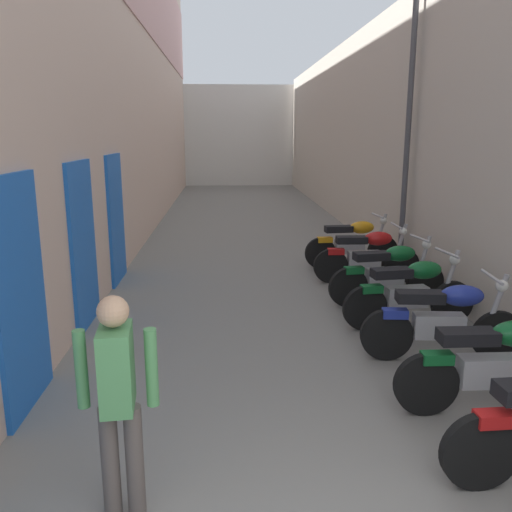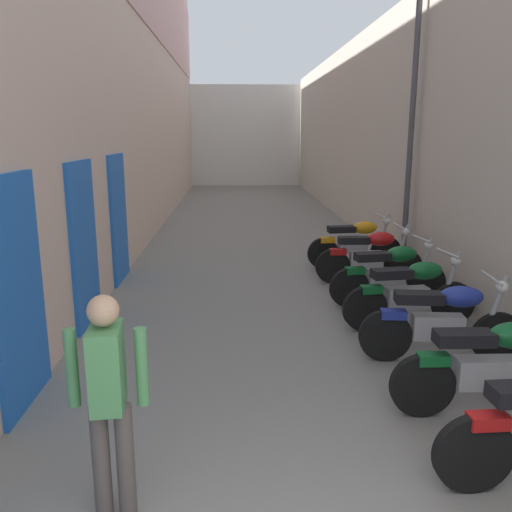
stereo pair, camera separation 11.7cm
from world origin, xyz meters
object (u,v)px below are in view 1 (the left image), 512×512
Objects in this scene: motorcycle_sixth at (388,272)px; motorcycle_seventh at (368,254)px; street_lamp at (404,111)px; motorcycle_fourth at (444,319)px; pedestrian_by_doorway at (118,393)px; motorcycle_eighth at (353,242)px; motorcycle_third at (496,363)px; motorcycle_fifth at (411,291)px.

motorcycle_sixth is 1.00× the size of motorcycle_seventh.
street_lamp is at bearing 68.76° from motorcycle_sixth.
motorcycle_fourth is 2.07m from motorcycle_sixth.
motorcycle_sixth is 5.45m from pedestrian_by_doorway.
pedestrian_by_doorway is 7.60m from street_lamp.
motorcycle_seventh and motorcycle_eighth have the same top height.
street_lamp is (0.71, 1.81, 2.41)m from motorcycle_sixth.
motorcycle_third is 1.16m from motorcycle_fourth.
motorcycle_third is 5.64m from street_lamp.
motorcycle_fourth is at bearing -90.00° from motorcycle_eighth.
motorcycle_fifth is 3.25m from motorcycle_eighth.
motorcycle_seventh is 1.08m from motorcycle_eighth.
motorcycle_fourth is at bearing 90.00° from motorcycle_third.
pedestrian_by_doorway reaches higher than motorcycle_sixth.
motorcycle_third and motorcycle_fourth have the same top height.
motorcycle_fifth is at bearing -90.00° from motorcycle_sixth.
motorcycle_seventh is 1.18× the size of pedestrian_by_doorway.
motorcycle_seventh is (0.00, 2.17, 0.00)m from motorcycle_fifth.
motorcycle_seventh is at bearing -138.36° from street_lamp.
pedestrian_by_doorway is (-3.15, -2.35, 0.42)m from motorcycle_fourth.
motorcycle_sixth is at bearing -90.00° from motorcycle_eighth.
motorcycle_eighth is (0.00, 2.27, 0.00)m from motorcycle_sixth.
motorcycle_fourth is 1.18× the size of pedestrian_by_doorway.
motorcycle_eighth is (-0.00, 5.51, 0.00)m from motorcycle_third.
motorcycle_third is 3.24m from motorcycle_sixth.
motorcycle_fourth is at bearing -90.00° from motorcycle_fifth.
motorcycle_sixth is (-0.00, 3.24, 0.00)m from motorcycle_third.
street_lamp reaches higher than motorcycle_seventh.
pedestrian_by_doorway reaches higher than motorcycle_fourth.
motorcycle_third is 1.00× the size of motorcycle_seventh.
street_lamp reaches higher than motorcycle_sixth.
motorcycle_fourth and motorcycle_fifth have the same top height.
motorcycle_sixth and motorcycle_seventh have the same top height.
motorcycle_third is at bearing 20.62° from pedestrian_by_doorway.
pedestrian_by_doorway is at bearing -143.33° from motorcycle_fourth.
motorcycle_eighth is at bearing 90.00° from motorcycle_fifth.
motorcycle_fifth is 1.00× the size of motorcycle_seventh.
street_lamp is at bearing 79.72° from motorcycle_fourth.
motorcycle_sixth is at bearing -111.24° from street_lamp.
pedestrian_by_doorway reaches higher than motorcycle_third.
motorcycle_seventh is (0.00, 1.19, 0.00)m from motorcycle_sixth.
pedestrian_by_doorway is 0.31× the size of street_lamp.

